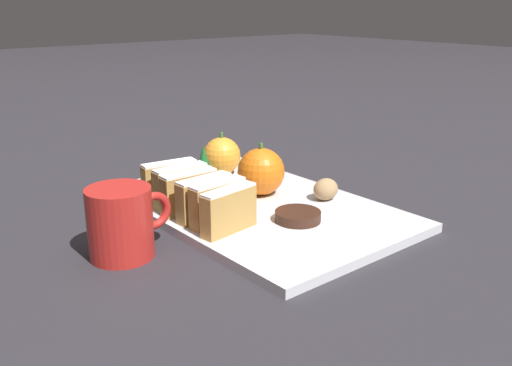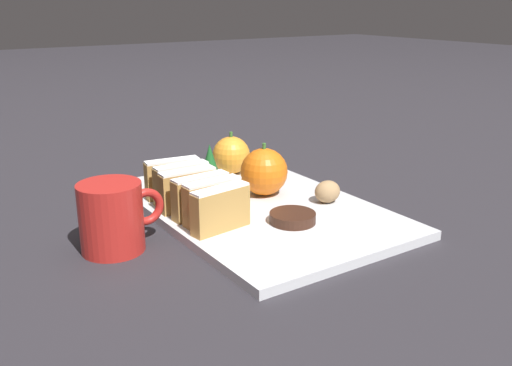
# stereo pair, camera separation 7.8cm
# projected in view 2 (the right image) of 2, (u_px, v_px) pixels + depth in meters

# --- Properties ---
(ground_plane) EXTENTS (6.00, 6.00, 0.00)m
(ground_plane) POSITION_uv_depth(u_px,v_px,m) (256.00, 212.00, 0.79)
(ground_plane) COLOR #28262B
(serving_platter) EXTENTS (0.27, 0.41, 0.01)m
(serving_platter) POSITION_uv_depth(u_px,v_px,m) (256.00, 208.00, 0.79)
(serving_platter) COLOR silver
(serving_platter) RESTS_ON ground_plane
(stollen_slice_front) EXTENTS (0.08, 0.03, 0.06)m
(stollen_slice_front) POSITION_uv_depth(u_px,v_px,m) (221.00, 209.00, 0.69)
(stollen_slice_front) COLOR #B28442
(stollen_slice_front) RESTS_ON serving_platter
(stollen_slice_second) EXTENTS (0.08, 0.02, 0.06)m
(stollen_slice_second) POSITION_uv_depth(u_px,v_px,m) (212.00, 201.00, 0.72)
(stollen_slice_second) COLOR #B28442
(stollen_slice_second) RESTS_ON serving_platter
(stollen_slice_third) EXTENTS (0.08, 0.02, 0.06)m
(stollen_slice_third) POSITION_uv_depth(u_px,v_px,m) (200.00, 195.00, 0.74)
(stollen_slice_third) COLOR #B28442
(stollen_slice_third) RESTS_ON serving_platter
(stollen_slice_fourth) EXTENTS (0.08, 0.02, 0.06)m
(stollen_slice_fourth) POSITION_uv_depth(u_px,v_px,m) (188.00, 190.00, 0.76)
(stollen_slice_fourth) COLOR #B28442
(stollen_slice_fourth) RESTS_ON serving_platter
(stollen_slice_fifth) EXTENTS (0.08, 0.02, 0.06)m
(stollen_slice_fifth) POSITION_uv_depth(u_px,v_px,m) (182.00, 184.00, 0.78)
(stollen_slice_fifth) COLOR #B28442
(stollen_slice_fifth) RESTS_ON serving_platter
(stollen_slice_sixth) EXTENTS (0.08, 0.03, 0.06)m
(stollen_slice_sixth) POSITION_uv_depth(u_px,v_px,m) (173.00, 178.00, 0.81)
(stollen_slice_sixth) COLOR #B28442
(stollen_slice_sixth) RESTS_ON serving_platter
(orange_near) EXTENTS (0.07, 0.07, 0.08)m
(orange_near) POSITION_uv_depth(u_px,v_px,m) (264.00, 172.00, 0.82)
(orange_near) COLOR orange
(orange_near) RESTS_ON serving_platter
(orange_far) EXTENTS (0.06, 0.06, 0.07)m
(orange_far) POSITION_uv_depth(u_px,v_px,m) (231.00, 155.00, 0.92)
(orange_far) COLOR orange
(orange_far) RESTS_ON serving_platter
(walnut) EXTENTS (0.04, 0.03, 0.03)m
(walnut) POSITION_uv_depth(u_px,v_px,m) (327.00, 192.00, 0.79)
(walnut) COLOR #9E7A51
(walnut) RESTS_ON serving_platter
(chocolate_cookie) EXTENTS (0.06, 0.06, 0.01)m
(chocolate_cookie) POSITION_uv_depth(u_px,v_px,m) (293.00, 217.00, 0.72)
(chocolate_cookie) COLOR #381E14
(chocolate_cookie) RESTS_ON serving_platter
(evergreen_sprig) EXTENTS (0.04, 0.04, 0.06)m
(evergreen_sprig) POSITION_uv_depth(u_px,v_px,m) (210.00, 165.00, 0.86)
(evergreen_sprig) COLOR #195623
(evergreen_sprig) RESTS_ON serving_platter
(coffee_mug) EXTENTS (0.10, 0.07, 0.08)m
(coffee_mug) POSITION_uv_depth(u_px,v_px,m) (113.00, 217.00, 0.66)
(coffee_mug) COLOR red
(coffee_mug) RESTS_ON ground_plane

